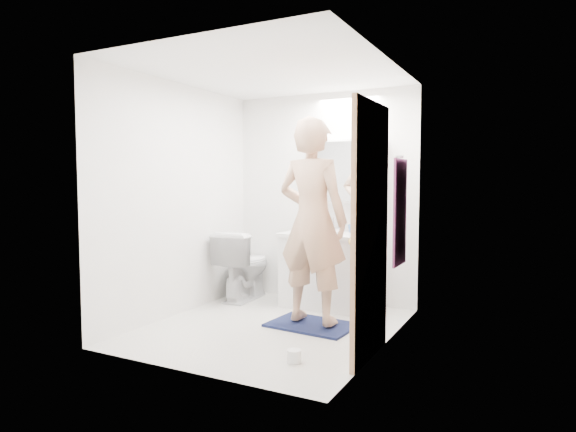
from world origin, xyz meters
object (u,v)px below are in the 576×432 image
Objects in this scene: medicine_cabinet at (346,171)px; toothbrush_cup at (352,229)px; vanity_cabinet at (325,272)px; soap_bottle_b at (318,224)px; toilet_paper_roll at (294,356)px; toilet at (244,265)px; person at (312,221)px; soap_bottle_a at (308,221)px.

medicine_cabinet is 0.64m from toothbrush_cup.
medicine_cabinet is (0.15, 0.21, 1.11)m from vanity_cabinet.
soap_bottle_b reaches higher than toilet_paper_roll.
toilet is (-0.99, -0.11, 0.02)m from vanity_cabinet.
medicine_cabinet is at bearing 54.26° from vanity_cabinet.
vanity_cabinet is 9.23× the size of toothbrush_cup.
toilet is 8.38× the size of toothbrush_cup.
soap_bottle_b reaches higher than toothbrush_cup.
toothbrush_cup is (0.10, -0.05, -0.63)m from medicine_cabinet.
person is 8.80× the size of soap_bottle_a.
vanity_cabinet is at bearing -27.91° from soap_bottle_a.
medicine_cabinet reaches higher than toilet_paper_roll.
vanity_cabinet is 8.18× the size of toilet_paper_roll.
toilet is 4.97× the size of soap_bottle_b.
toilet is 7.42× the size of toilet_paper_roll.
toilet reaches higher than toilet_paper_roll.
soap_bottle_b is at bearing -64.43° from person.
person is at bearing -62.88° from soap_bottle_a.
soap_bottle_a is at bearing -162.81° from toilet.
soap_bottle_a is 0.12m from soap_bottle_b.
toothbrush_cup is at bearing -170.83° from toilet.
toilet is 1.35m from toothbrush_cup.
toilet is 2.17m from toilet_paper_roll.
toilet is at bearing -173.38° from vanity_cabinet.
soap_bottle_a is at bearing -172.13° from medicine_cabinet.
person is 1.01m from soap_bottle_b.
soap_bottle_a is at bearing -178.93° from toothbrush_cup.
person is 0.93m from toothbrush_cup.
soap_bottle_a reaches higher than soap_bottle_b.
soap_bottle_b is (-0.36, 0.94, -0.11)m from person.
soap_bottle_b is 1.49× the size of toilet_paper_roll.
vanity_cabinet is 0.56m from toothbrush_cup.
person is 1.37m from toilet_paper_roll.
person is (0.18, -0.76, 0.63)m from vanity_cabinet.
soap_bottle_b reaches higher than vanity_cabinet.
toilet is 0.92m from soap_bottle_a.
medicine_cabinet is at bearing 99.07° from toilet_paper_roll.
toilet_paper_roll is at bearing -68.16° from soap_bottle_a.
toilet_paper_roll is at bearing -83.70° from toothbrush_cup.
vanity_cabinet reaches higher than toilet_paper_roll.
toothbrush_cup is at bearing -2.69° from soap_bottle_b.
medicine_cabinet is at bearing -167.44° from toilet.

